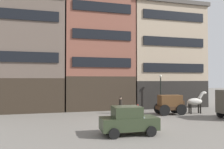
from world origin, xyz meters
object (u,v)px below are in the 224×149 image
Objects in this scene: pedestrian_officer at (121,104)px; streetlamp_curbside at (161,87)px; fire_hydrant_curbside at (138,108)px; draft_horse at (196,101)px; sedan_dark at (128,120)px; cargo_wagon at (170,103)px.

pedestrian_officer is 0.44× the size of streetlamp_curbside.
streetlamp_curbside is at bearing 10.82° from fire_hydrant_curbside.
draft_horse is 11.78m from sedan_dark.
pedestrian_officer is (-7.72, 1.78, -0.29)m from draft_horse.
sedan_dark is 0.91× the size of streetlamp_curbside.
fire_hydrant_curbside is at bearing 155.01° from draft_horse.
streetlamp_curbside is (0.54, 3.17, 1.52)m from cargo_wagon.
fire_hydrant_curbside is (4.23, 9.17, -0.49)m from sedan_dark.
cargo_wagon is at bearing -99.62° from streetlamp_curbside.
draft_horse is at bearing -0.05° from cargo_wagon.
streetlamp_curbside is (-2.41, 3.17, 1.40)m from draft_horse.
draft_horse is 0.63× the size of sedan_dark.
draft_horse reaches higher than cargo_wagon.
sedan_dark reaches higher than fire_hydrant_curbside.
streetlamp_curbside is (5.30, 1.39, 1.69)m from pedestrian_officer.
streetlamp_curbside is at bearing 14.70° from pedestrian_officer.
cargo_wagon is 3.59× the size of fire_hydrant_curbside.
pedestrian_officer is at bearing 159.57° from cargo_wagon.
streetlamp_curbside is 3.88m from fire_hydrant_curbside.
pedestrian_officer is 2.40m from fire_hydrant_curbside.
sedan_dark reaches higher than pedestrian_officer.
draft_horse reaches higher than sedan_dark.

